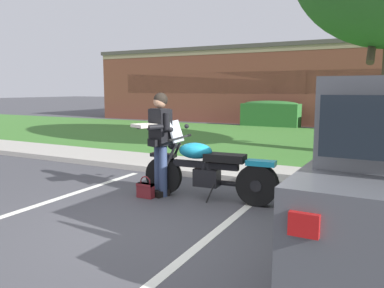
% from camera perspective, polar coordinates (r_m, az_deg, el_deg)
% --- Properties ---
extents(ground_plane, '(140.00, 140.00, 0.00)m').
position_cam_1_polar(ground_plane, '(5.14, -4.18, -11.94)').
color(ground_plane, '#424247').
extents(curb_strip, '(60.00, 0.20, 0.12)m').
position_cam_1_polar(curb_strip, '(7.46, 6.96, -5.13)').
color(curb_strip, '#ADA89E').
rests_on(curb_strip, ground).
extents(concrete_walk, '(60.00, 1.50, 0.08)m').
position_cam_1_polar(concrete_walk, '(8.25, 9.07, -4.04)').
color(concrete_walk, '#ADA89E').
rests_on(concrete_walk, ground).
extents(grass_lawn, '(60.00, 8.97, 0.06)m').
position_cam_1_polar(grass_lawn, '(13.25, 16.41, 0.25)').
color(grass_lawn, '#3D752D').
rests_on(grass_lawn, ground).
extents(stall_stripe_0, '(0.17, 4.40, 0.01)m').
position_cam_1_polar(stall_stripe_0, '(6.64, -19.58, -7.72)').
color(stall_stripe_0, silver).
rests_on(stall_stripe_0, ground).
extents(stall_stripe_1, '(0.17, 4.40, 0.01)m').
position_cam_1_polar(stall_stripe_1, '(5.00, 4.01, -12.48)').
color(stall_stripe_1, silver).
rests_on(stall_stripe_1, ground).
extents(motorcycle, '(2.24, 0.82, 1.26)m').
position_cam_1_polar(motorcycle, '(6.14, 3.10, -3.85)').
color(motorcycle, black).
rests_on(motorcycle, ground).
extents(rider_person, '(0.57, 0.66, 1.70)m').
position_cam_1_polar(rider_person, '(6.31, -4.86, 1.23)').
color(rider_person, black).
rests_on(rider_person, ground).
extents(handbag, '(0.28, 0.13, 0.36)m').
position_cam_1_polar(handbag, '(6.38, -6.89, -6.62)').
color(handbag, maroon).
rests_on(handbag, ground).
extents(hedge_left, '(2.67, 0.90, 1.24)m').
position_cam_1_polar(hedge_left, '(18.45, 11.52, 4.47)').
color(hedge_left, '#286028').
rests_on(hedge_left, ground).
extents(hedge_center_left, '(3.16, 0.90, 1.24)m').
position_cam_1_polar(hedge_center_left, '(17.74, 24.37, 3.78)').
color(hedge_center_left, '#286028').
rests_on(hedge_center_left, ground).
extents(brick_building, '(24.57, 8.93, 4.00)m').
position_cam_1_polar(brick_building, '(23.34, 18.71, 8.25)').
color(brick_building, brown).
rests_on(brick_building, ground).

